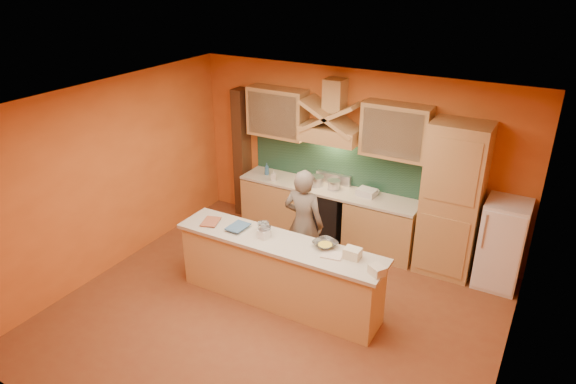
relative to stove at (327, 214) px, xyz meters
The scene contains 36 objects.
floor 2.27m from the stove, 82.23° to the right, with size 5.50×5.00×0.01m, color brown.
ceiling 3.23m from the stove, 82.23° to the right, with size 5.50×5.00×0.01m, color white.
wall_back 1.04m from the stove, 45.00° to the left, with size 5.50×0.02×2.80m, color orange.
wall_front 4.80m from the stove, 86.35° to the right, with size 5.50×0.02×2.80m, color orange.
wall_left 3.43m from the stove, 138.08° to the right, with size 0.02×5.00×2.80m, color orange.
wall_right 3.88m from the stove, 35.80° to the right, with size 0.02×5.00×2.80m, color orange.
base_cabinet_left 0.95m from the stove, behind, with size 1.10×0.60×0.86m, color tan.
base_cabinet_right 0.95m from the stove, ahead, with size 1.10×0.60×0.86m, color tan.
counter_top 0.45m from the stove, behind, with size 3.00×0.62×0.04m, color beige.
stove is the anchor object (origin of this frame).
backsplash 0.85m from the stove, 90.00° to the left, with size 3.00×0.03×0.70m, color #1A3A2C.
range_hood 1.37m from the stove, 90.00° to the left, with size 0.92×0.50×0.24m, color tan.
hood_chimney 1.96m from the stove, 90.00° to the left, with size 0.30×0.30×0.50m, color tan.
upper_cabinet_left 1.85m from the stove, behind, with size 1.00×0.35×0.80m, color tan.
upper_cabinet_right 1.85m from the stove, ahead, with size 1.00×0.35×0.80m, color tan.
pantry_column 2.07m from the stove, ahead, with size 0.80×0.60×2.30m, color tan.
fridge 2.71m from the stove, ahead, with size 0.58×0.60×1.30m, color white.
trim_column_left 1.89m from the stove, behind, with size 0.20×0.30×2.30m, color #472816.
island_body 1.91m from the stove, 83.99° to the right, with size 2.80×0.55×0.88m, color #E1B673.
island_top 1.97m from the stove, 83.99° to the right, with size 2.90×0.62×0.05m, color beige.
person 1.20m from the stove, 81.94° to the right, with size 0.61×0.40×1.66m, color #70665B.
pot_large 0.56m from the stove, behind, with size 0.23×0.23×0.15m, color #AFAEB5.
pot_small 0.53m from the stove, ahead, with size 0.19×0.19×0.14m, color silver.
soap_bottle_a 1.08m from the stove, 169.86° to the right, with size 0.08×0.08×0.18m, color beige.
soap_bottle_b 1.28m from the stove, behind, with size 0.08×0.08×0.21m, color #315D88.
bowl_back 0.88m from the stove, ahead, with size 0.21×0.21×0.07m, color silver.
dish_rack 0.84m from the stove, ahead, with size 0.29×0.22×0.10m, color silver.
book_lower 2.25m from the stove, 116.63° to the right, with size 0.22×0.30×0.03m, color #A05439.
book_upper 2.04m from the stove, 106.60° to the right, with size 0.23×0.31×0.02m, color #41668F.
jar_large 1.89m from the stove, 93.13° to the right, with size 0.15×0.15×0.14m, color white.
jar_small 1.95m from the stove, 90.23° to the right, with size 0.12×0.12×0.14m, color white.
kitchen_scale 1.99m from the stove, 90.55° to the right, with size 0.13×0.13×0.11m, color white.
mixing_bowl 1.97m from the stove, 65.55° to the right, with size 0.30×0.30×0.07m, color silver.
cloth 2.17m from the stove, 63.16° to the right, with size 0.26×0.19×0.02m, color beige.
grocery_bag_a 2.24m from the stove, 56.60° to the right, with size 0.20×0.16×0.13m, color beige.
grocery_bag_b 2.61m from the stove, 51.73° to the right, with size 0.18×0.14×0.11m, color beige.
Camera 1 is at (2.85, -4.68, 4.29)m, focal length 32.00 mm.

